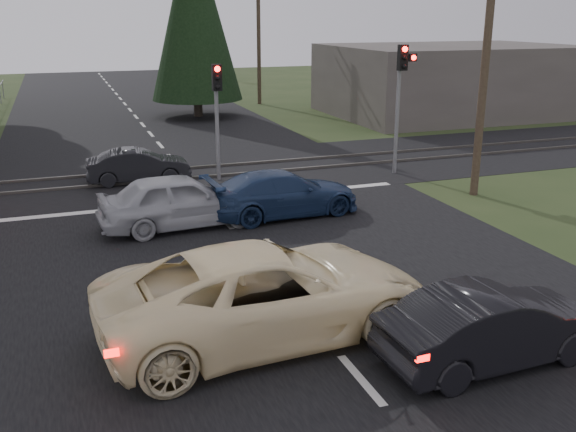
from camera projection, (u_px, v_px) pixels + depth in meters
name	position (u px, v px, depth m)	size (l,w,h in m)	color
ground	(297.00, 305.00, 13.19)	(120.00, 120.00, 0.00)	#273719
road	(196.00, 187.00, 22.17)	(14.00, 100.00, 0.01)	black
rail_corridor	(185.00, 174.00, 23.97)	(120.00, 8.00, 0.01)	black
stop_line	(208.00, 201.00, 20.55)	(13.00, 0.35, 0.00)	silver
rail_near	(189.00, 178.00, 23.24)	(120.00, 0.12, 0.10)	#59544C
rail_far	(181.00, 169.00, 24.67)	(120.00, 0.12, 0.10)	#59544C
traffic_signal_right	(402.00, 84.00, 23.13)	(0.68, 0.48, 4.70)	slate
traffic_signal_center	(217.00, 102.00, 22.26)	(0.32, 0.48, 4.10)	slate
utility_pole_near	(487.00, 48.00, 19.89)	(1.80, 0.26, 9.00)	#4C3D2D
utility_pole_mid	(259.00, 30.00, 41.45)	(1.80, 0.26, 9.00)	#4C3D2D
utility_pole_far	(185.00, 25.00, 63.90)	(1.80, 0.26, 9.00)	#4C3D2D
conifer_tree	(194.00, 9.00, 35.87)	(5.20, 5.20, 11.00)	#473D33
building_right	(451.00, 80.00, 38.13)	(14.00, 10.00, 4.00)	#59514C
cream_coupe	(267.00, 293.00, 11.72)	(2.85, 6.18, 1.72)	#FFEAB6
dark_hatchback	(493.00, 326.00, 10.86)	(1.41, 4.06, 1.34)	black
silver_car	(180.00, 201.00, 17.84)	(1.81, 4.49, 1.53)	#A9AAB1
blue_sedan	(282.00, 193.00, 18.91)	(1.88, 4.63, 1.34)	navy
dark_car_far	(138.00, 166.00, 22.71)	(1.25, 3.59, 1.18)	black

